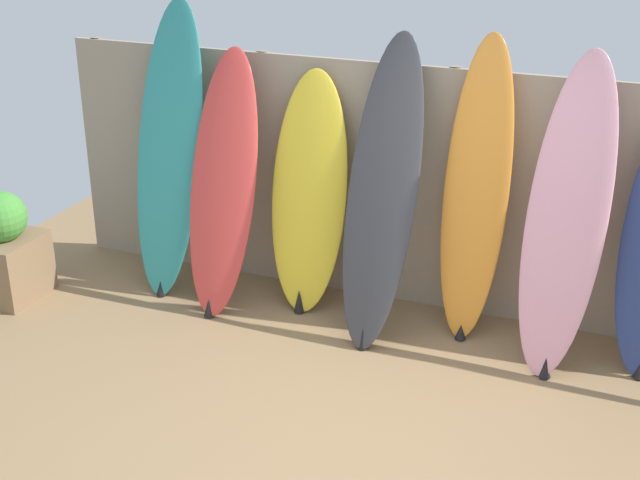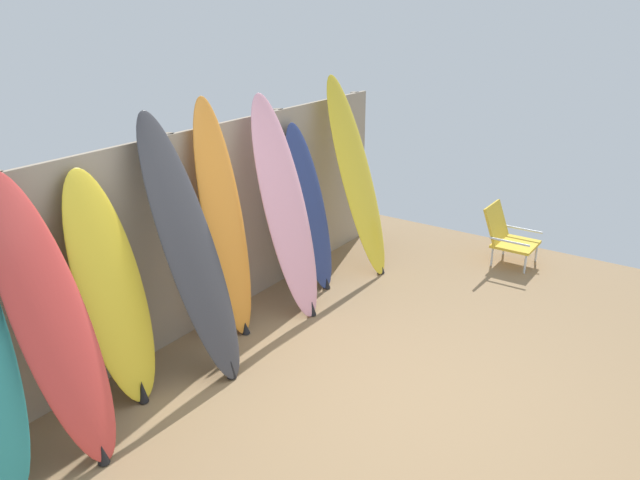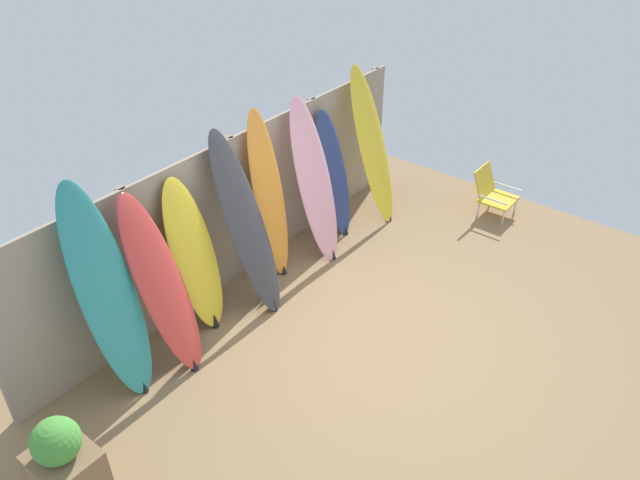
{
  "view_description": "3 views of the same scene",
  "coord_description": "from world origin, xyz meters",
  "views": [
    {
      "loc": [
        1.33,
        -3.89,
        3.11
      ],
      "look_at": [
        -0.43,
        0.62,
        1.02
      ],
      "focal_mm": 50.0,
      "sensor_mm": 36.0,
      "label": 1
    },
    {
      "loc": [
        -3.42,
        -1.78,
        2.81
      ],
      "look_at": [
        0.27,
        0.74,
        1.08
      ],
      "focal_mm": 35.0,
      "sensor_mm": 36.0,
      "label": 2
    },
    {
      "loc": [
        -4.33,
        -2.6,
        4.67
      ],
      "look_at": [
        -0.16,
        0.65,
        1.1
      ],
      "focal_mm": 35.0,
      "sensor_mm": 36.0,
      "label": 3
    }
  ],
  "objects": [
    {
      "name": "planter_box",
      "position": [
        -3.11,
        0.96,
        0.38
      ],
      "size": [
        0.47,
        0.53,
        0.85
      ],
      "color": "#846647",
      "rests_on": "ground"
    },
    {
      "name": "surfboard_pink_5",
      "position": [
        0.88,
        1.54,
        1.01
      ],
      "size": [
        0.59,
        0.74,
        2.04
      ],
      "color": "pink",
      "rests_on": "ground"
    },
    {
      "name": "fence_back",
      "position": [
        -0.0,
        2.01,
        0.9
      ],
      "size": [
        6.08,
        0.11,
        1.8
      ],
      "color": "gray",
      "rests_on": "ground"
    },
    {
      "name": "surfboard_yellow_7",
      "position": [
        2.11,
        1.52,
        1.03
      ],
      "size": [
        0.57,
        0.84,
        2.09
      ],
      "color": "yellow",
      "rests_on": "ground"
    },
    {
      "name": "surfboard_yellow_2",
      "position": [
        -0.94,
        1.71,
        0.86
      ],
      "size": [
        0.6,
        0.53,
        1.75
      ],
      "color": "yellow",
      "rests_on": "ground"
    },
    {
      "name": "surfboard_charcoal_3",
      "position": [
        -0.33,
        1.52,
        1.01
      ],
      "size": [
        0.49,
        0.84,
        2.05
      ],
      "color": "#38383D",
      "rests_on": "ground"
    },
    {
      "name": "surfboard_teal_0",
      "position": [
        -2.04,
        1.63,
        1.08
      ],
      "size": [
        0.56,
        0.63,
        2.19
      ],
      "color": "teal",
      "rests_on": "ground"
    },
    {
      "name": "surfboard_orange_4",
      "position": [
        0.26,
        1.73,
        1.03
      ],
      "size": [
        0.47,
        0.47,
        2.08
      ],
      "color": "orange",
      "rests_on": "ground"
    },
    {
      "name": "surfboard_navy_6",
      "position": [
        1.45,
        1.68,
        0.83
      ],
      "size": [
        0.49,
        0.51,
        1.69
      ],
      "color": "navy",
      "rests_on": "ground"
    },
    {
      "name": "surfboard_red_1",
      "position": [
        -1.53,
        1.51,
        0.93
      ],
      "size": [
        0.55,
        0.77,
        1.88
      ],
      "color": "#D13D38",
      "rests_on": "ground"
    },
    {
      "name": "beach_chair",
      "position": [
        3.2,
        0.19,
        0.33
      ],
      "size": [
        0.5,
        0.55,
        0.65
      ],
      "rotation": [
        0.0,
        0.0,
        0.43
      ],
      "color": "silver",
      "rests_on": "ground"
    },
    {
      "name": "ground",
      "position": [
        0.0,
        0.0,
        0.0
      ],
      "size": [
        7.68,
        7.68,
        0.0
      ],
      "primitive_type": "plane",
      "color": "#8E704C"
    }
  ]
}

